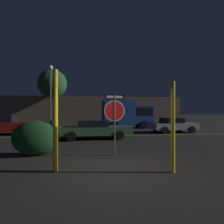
# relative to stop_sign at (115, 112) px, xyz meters

# --- Properties ---
(ground_plane) EXTENTS (260.00, 260.00, 0.00)m
(ground_plane) POSITION_rel_stop_sign_xyz_m (-0.34, -1.68, -1.79)
(ground_plane) COLOR black
(road_center_stripe) EXTENTS (38.08, 0.12, 0.01)m
(road_center_stripe) POSITION_rel_stop_sign_xyz_m (-0.34, 6.05, -1.79)
(road_center_stripe) COLOR gold
(road_center_stripe) RESTS_ON ground_plane
(stop_sign) EXTENTS (0.85, 0.10, 2.54)m
(stop_sign) POSITION_rel_stop_sign_xyz_m (0.00, 0.00, 0.00)
(stop_sign) COLOR #4C4C51
(stop_sign) RESTS_ON ground_plane
(yellow_pole_left) EXTENTS (0.14, 0.14, 3.05)m
(yellow_pole_left) POSITION_rel_stop_sign_xyz_m (-2.04, -1.70, -0.27)
(yellow_pole_left) COLOR yellow
(yellow_pole_left) RESTS_ON ground_plane
(yellow_pole_right) EXTENTS (0.12, 0.12, 2.68)m
(yellow_pole_right) POSITION_rel_stop_sign_xyz_m (1.41, -2.25, -0.45)
(yellow_pole_right) COLOR yellow
(yellow_pole_right) RESTS_ON ground_plane
(hedge_bush_1) EXTENTS (1.87, 0.95, 1.44)m
(hedge_bush_1) POSITION_rel_stop_sign_xyz_m (-3.21, 0.37, -1.07)
(hedge_bush_1) COLOR #19421E
(hedge_bush_1) RESTS_ON ground_plane
(passing_car_1) EXTENTS (4.99, 1.98, 1.51)m
(passing_car_1) POSITION_rel_stop_sign_xyz_m (-7.77, 7.72, -1.04)
(passing_car_1) COLOR maroon
(passing_car_1) RESTS_ON ground_plane
(passing_car_2) EXTENTS (4.97, 2.15, 1.23)m
(passing_car_2) POSITION_rel_stop_sign_xyz_m (-0.70, 4.66, -1.15)
(passing_car_2) COLOR #335B38
(passing_car_2) RESTS_ON ground_plane
(passing_car_3) EXTENTS (4.13, 2.18, 1.28)m
(passing_car_3) POSITION_rel_stop_sign_xyz_m (6.27, 7.51, -1.13)
(passing_car_3) COLOR #9E9EA3
(passing_car_3) RESTS_ON ground_plane
(delivery_truck) EXTENTS (5.61, 2.66, 3.11)m
(delivery_truck) POSITION_rel_stop_sign_xyz_m (3.19, 12.13, -0.14)
(delivery_truck) COLOR navy
(delivery_truck) RESTS_ON ground_plane
(street_lamp) EXTENTS (0.49, 0.49, 6.83)m
(street_lamp) POSITION_rel_stop_sign_xyz_m (-5.17, 12.30, 2.83)
(street_lamp) COLOR #4C4C51
(street_lamp) RESTS_ON ground_plane
(tree_0) EXTENTS (3.69, 3.69, 7.33)m
(tree_0) POSITION_rel_stop_sign_xyz_m (-5.80, 16.29, 3.66)
(tree_0) COLOR #422D1E
(tree_0) RESTS_ON ground_plane
(building_backdrop) EXTENTS (27.83, 4.08, 4.04)m
(building_backdrop) POSITION_rel_stop_sign_xyz_m (-1.23, 19.97, 0.23)
(building_backdrop) COLOR #6B5B4C
(building_backdrop) RESTS_ON ground_plane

